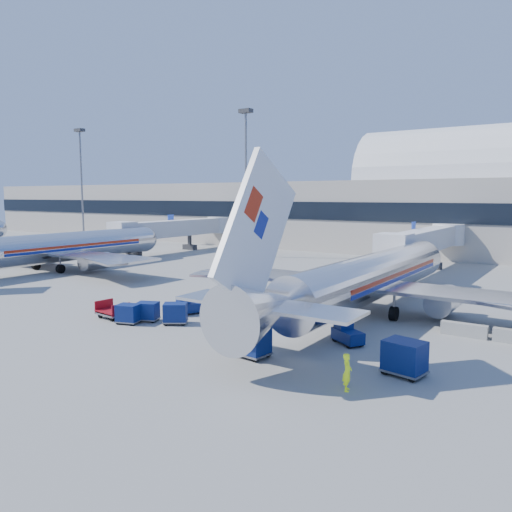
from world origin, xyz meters
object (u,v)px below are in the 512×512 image
Objects in this scene: tug_right at (347,333)px; cart_solo_far at (405,357)px; airliner_main at (367,278)px; cart_solo_near at (252,341)px; mast_west at (246,161)px; cart_train_b at (148,311)px; mast_far_west at (81,169)px; barrier_near at (464,330)px; tug_left at (188,306)px; cart_train_c at (128,313)px; ramp_worker at (347,372)px; tug_lead at (220,322)px; cart_open_red at (113,312)px; jetbridge_near at (428,240)px; airliner_mid at (54,248)px; cart_train_a at (175,313)px; jetbridge_mid at (181,228)px.

tug_right is 6.10m from cart_solo_far.
airliner_main is 16.77× the size of cart_solo_near.
mast_west reaches higher than cart_train_b.
cart_train_b is (57.04, -37.19, -14.01)m from mast_far_west.
barrier_near is 1.18× the size of tug_right.
mast_far_west reaches higher than cart_solo_near.
cart_solo_near is at bearing -95.72° from tug_left.
mast_far_west is at bearing -173.08° from tug_right.
cart_train_c is at bearing -167.66° from cart_solo_far.
tug_right is 8.01m from ramp_worker.
tug_left is 3.57m from cart_train_b.
mast_west is at bearing 131.58° from cart_solo_near.
tug_lead is at bearing 0.98° from cart_train_c.
tug_left is (-11.95, -8.28, -2.27)m from airliner_main.
cart_open_red is at bearing -69.63° from mast_west.
mast_west is at bearing 91.38° from cart_train_b.
tug_lead is at bearing -29.79° from mast_far_west.
airliner_mid is at bearing -146.41° from jetbridge_near.
cart_open_red is at bearing 160.40° from cart_train_a.
mast_west is at bearing 165.50° from tug_right.
tug_lead is 1.00× the size of cart_solo_near.
airliner_mid is 12.42× the size of barrier_near.
ramp_worker is (11.99, -5.13, 0.33)m from tug_lead.
cart_train_b is (-1.01, -3.42, 0.12)m from tug_left.
airliner_main is at bearing 0.00° from airliner_mid.
cart_open_red is (-3.90, -4.33, -0.20)m from tug_left.
tug_lead is (23.31, -36.24, -14.18)m from mast_west.
jetbridge_mid is 11.52× the size of cart_solo_far.
mast_far_west is at bearing 113.10° from cart_train_a.
tug_left is 0.96× the size of cart_open_red.
cart_solo_far is at bearing -60.27° from airliner_main.
cart_train_a is at bearing -19.53° from airliner_mid.
cart_train_c is at bearing -179.73° from cart_solo_near.
cart_train_c is (56.40, -38.53, -14.01)m from mast_far_west.
cart_solo_far is at bearing -26.09° from mast_far_west.
jetbridge_near is 36.02m from tug_left.
cart_train_c reaches higher than cart_open_red.
jetbridge_near reaches higher than cart_train_b.
cart_open_red is at bearing -141.51° from airliner_main.
cart_train_a reaches higher than tug_right.
jetbridge_mid is at bearing 110.71° from cart_train_c.
jetbridge_near is 30.82m from barrier_near.
airliner_main is 1.35× the size of jetbridge_near.
mast_far_west reaches higher than jetbridge_near.
airliner_main reaches higher than ramp_worker.
mast_far_west is 40.00m from mast_west.
cart_train_a is (-12.68, -2.57, 0.16)m from tug_right.
cart_solo_near reaches higher than cart_open_red.
jetbridge_near reaches higher than cart_train_a.
mast_west reaches higher than airliner_mid.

